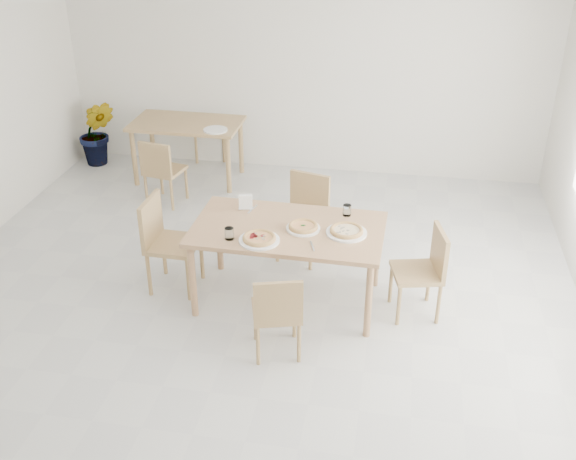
% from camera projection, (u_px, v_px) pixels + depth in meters
% --- Properties ---
extents(main_table, '(1.67, 0.97, 0.75)m').
position_uv_depth(main_table, '(288.00, 235.00, 5.85)').
color(main_table, tan).
rests_on(main_table, ground).
extents(chair_south, '(0.47, 0.47, 0.77)m').
position_uv_depth(chair_south, '(277.00, 310.00, 5.25)').
color(chair_south, tan).
rests_on(chair_south, ground).
extents(chair_north, '(0.52, 0.52, 0.85)m').
position_uv_depth(chair_north, '(305.00, 210.00, 6.67)').
color(chair_north, tan).
rests_on(chair_north, ground).
extents(chair_west, '(0.45, 0.45, 0.90)m').
position_uv_depth(chair_west, '(164.00, 237.00, 6.14)').
color(chair_west, tan).
rests_on(chair_west, ground).
extents(chair_east, '(0.49, 0.49, 0.81)m').
position_uv_depth(chair_east, '(426.00, 266.00, 5.78)').
color(chair_east, tan).
rests_on(chair_east, ground).
extents(plate_margherita, '(0.29, 0.29, 0.02)m').
position_uv_depth(plate_margherita, '(303.00, 228.00, 5.78)').
color(plate_margherita, white).
rests_on(plate_margherita, main_table).
extents(plate_mushroom, '(0.35, 0.35, 0.02)m').
position_uv_depth(plate_mushroom, '(346.00, 233.00, 5.71)').
color(plate_mushroom, white).
rests_on(plate_mushroom, main_table).
extents(plate_pepperoni, '(0.34, 0.34, 0.02)m').
position_uv_depth(plate_pepperoni, '(259.00, 240.00, 5.60)').
color(plate_pepperoni, white).
rests_on(plate_pepperoni, main_table).
extents(pizza_margherita, '(0.30, 0.30, 0.03)m').
position_uv_depth(pizza_margherita, '(303.00, 226.00, 5.77)').
color(pizza_margherita, '#ECC46F').
rests_on(pizza_margherita, plate_margherita).
extents(pizza_mushroom, '(0.38, 0.38, 0.03)m').
position_uv_depth(pizza_mushroom, '(347.00, 230.00, 5.70)').
color(pizza_mushroom, '#ECC46F').
rests_on(pizza_mushroom, plate_mushroom).
extents(pizza_pepperoni, '(0.33, 0.33, 0.03)m').
position_uv_depth(pizza_pepperoni, '(259.00, 238.00, 5.59)').
color(pizza_pepperoni, '#ECC46F').
rests_on(pizza_pepperoni, plate_pepperoni).
extents(tumbler_a, '(0.08, 0.08, 0.10)m').
position_uv_depth(tumbler_a, '(347.00, 210.00, 5.99)').
color(tumbler_a, white).
rests_on(tumbler_a, main_table).
extents(tumbler_b, '(0.08, 0.08, 0.10)m').
position_uv_depth(tumbler_b, '(229.00, 234.00, 5.61)').
color(tumbler_b, white).
rests_on(tumbler_b, main_table).
extents(napkin_holder, '(0.14, 0.09, 0.15)m').
position_uv_depth(napkin_holder, '(246.00, 202.00, 6.09)').
color(napkin_holder, silver).
rests_on(napkin_holder, main_table).
extents(fork_a, '(0.07, 0.16, 0.01)m').
position_uv_depth(fork_a, '(312.00, 246.00, 5.52)').
color(fork_a, silver).
rests_on(fork_a, main_table).
extents(fork_b, '(0.06, 0.19, 0.01)m').
position_uv_depth(fork_b, '(253.00, 209.00, 6.11)').
color(fork_b, silver).
rests_on(fork_b, main_table).
extents(second_table, '(1.33, 0.77, 0.75)m').
position_uv_depth(second_table, '(187.00, 129.00, 8.24)').
color(second_table, tan).
rests_on(second_table, ground).
extents(chair_back_s, '(0.47, 0.47, 0.80)m').
position_uv_depth(chair_back_s, '(161.00, 168.00, 7.68)').
color(chair_back_s, tan).
rests_on(chair_back_s, ground).
extents(chair_back_n, '(0.53, 0.53, 0.86)m').
position_uv_depth(chair_back_n, '(208.00, 120.00, 9.00)').
color(chair_back_n, tan).
rests_on(chair_back_n, ground).
extents(plate_empty, '(0.28, 0.28, 0.02)m').
position_uv_depth(plate_empty, '(215.00, 130.00, 7.93)').
color(plate_empty, white).
rests_on(plate_empty, second_table).
extents(potted_plant, '(0.56, 0.50, 0.87)m').
position_uv_depth(potted_plant, '(97.00, 133.00, 8.77)').
color(potted_plant, '#23601C').
rests_on(potted_plant, ground).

